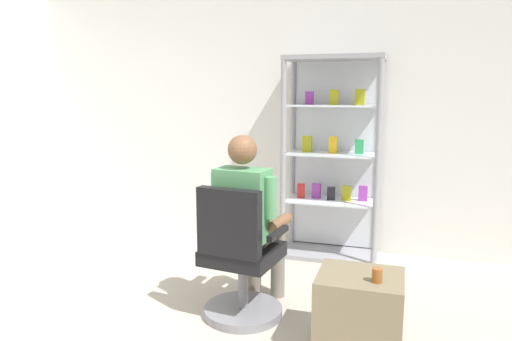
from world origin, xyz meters
TOP-DOWN VIEW (x-y plane):
  - back_wall at (0.00, 3.00)m, footprint 6.00×0.10m
  - display_cabinet_main at (0.40, 2.76)m, footprint 0.90×0.45m
  - office_chair at (-0.00, 1.24)m, footprint 0.59×0.56m
  - seated_shopkeeper at (0.02, 1.40)m, footprint 0.52×0.60m
  - storage_crate at (0.82, 1.10)m, footprint 0.51×0.45m
  - tea_glass at (0.92, 1.02)m, footprint 0.06×0.06m

SIDE VIEW (x-z plane):
  - storage_crate at x=0.82m, z-range 0.00..0.48m
  - office_chair at x=0.00m, z-range -0.09..0.87m
  - tea_glass at x=0.92m, z-range 0.48..0.56m
  - seated_shopkeeper at x=0.02m, z-range 0.07..1.36m
  - display_cabinet_main at x=0.40m, z-range 0.01..1.91m
  - back_wall at x=0.00m, z-range 0.00..2.70m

